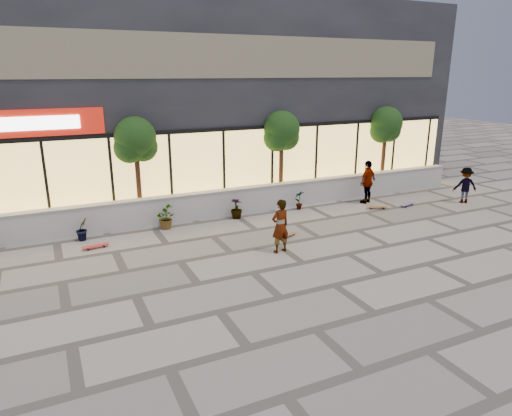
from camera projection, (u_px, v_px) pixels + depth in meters
name	position (u px, v px, depth m)	size (l,w,h in m)	color
ground	(335.00, 285.00, 12.09)	(80.00, 80.00, 0.00)	#A79E91
planter_wall	(233.00, 201.00, 18.01)	(22.00, 0.42, 1.04)	beige
retail_building	(188.00, 98.00, 21.69)	(24.00, 9.17, 8.50)	#222327
shrub_b	(82.00, 229.00, 15.23)	(0.45, 0.36, 0.81)	#133711
shrub_c	(165.00, 218.00, 16.38)	(0.73, 0.63, 0.81)	#133711
shrub_d	(236.00, 208.00, 17.52)	(0.45, 0.45, 0.81)	#133711
shrub_e	(299.00, 200.00, 18.67)	(0.43, 0.29, 0.81)	#133711
tree_midwest	(136.00, 142.00, 16.48)	(1.60, 1.50, 3.92)	#432718
tree_mideast	(282.00, 133.00, 18.93)	(1.60, 1.50, 3.92)	#432718
tree_east	(386.00, 127.00, 21.18)	(1.60, 1.50, 3.92)	#432718
skater_center	(280.00, 226.00, 14.10)	(0.62, 0.41, 1.71)	silver
skater_right_near	(368.00, 182.00, 19.47)	(1.09, 0.45, 1.85)	silver
skater_right_far	(465.00, 185.00, 19.54)	(1.00, 0.57, 1.54)	maroon
skateboard_center	(289.00, 235.00, 15.64)	(0.71, 0.42, 0.08)	brown
skateboard_left	(96.00, 246.00, 14.60)	(0.84, 0.31, 0.10)	red
skateboard_right_near	(377.00, 207.00, 18.82)	(0.87, 0.53, 0.10)	brown
skateboard_right_far	(407.00, 204.00, 19.22)	(0.89, 0.48, 0.10)	#654D8E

